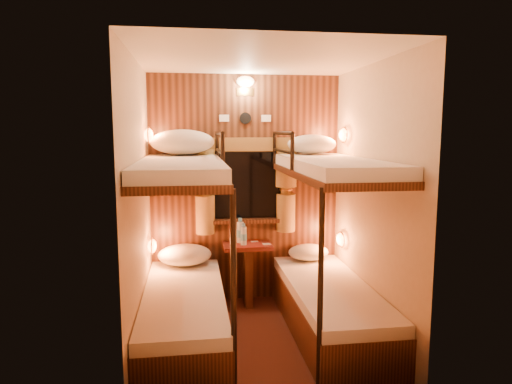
{
  "coord_description": "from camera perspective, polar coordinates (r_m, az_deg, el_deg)",
  "views": [
    {
      "loc": [
        -0.56,
        -3.75,
        1.83
      ],
      "look_at": [
        -0.01,
        0.15,
        1.29
      ],
      "focal_mm": 32.0,
      "sensor_mm": 36.0,
      "label": 1
    }
  ],
  "objects": [
    {
      "name": "pillow_lower_right",
      "position": [
        4.92,
        6.57,
        -7.48
      ],
      "size": [
        0.43,
        0.31,
        0.17
      ],
      "primitive_type": "ellipsoid",
      "color": "silver",
      "rests_on": "bunk_right"
    },
    {
      "name": "pillow_upper_left",
      "position": [
        4.55,
        -9.21,
        6.18
      ],
      "size": [
        0.63,
        0.45,
        0.25
      ],
      "primitive_type": "ellipsoid",
      "color": "silver",
      "rests_on": "bunk_left"
    },
    {
      "name": "curtains",
      "position": [
        4.79,
        -1.26,
        0.99
      ],
      "size": [
        1.1,
        0.22,
        1.0
      ],
      "color": "brown",
      "rests_on": "back_panel"
    },
    {
      "name": "pillow_lower_left",
      "position": [
        4.75,
        -8.9,
        -7.77
      ],
      "size": [
        0.54,
        0.39,
        0.21
      ],
      "primitive_type": "ellipsoid",
      "color": "silver",
      "rests_on": "bunk_left"
    },
    {
      "name": "bunk_right",
      "position": [
        4.21,
        9.2,
        -9.92
      ],
      "size": [
        0.72,
        1.9,
        1.82
      ],
      "color": "black",
      "rests_on": "floor"
    },
    {
      "name": "reading_lamps",
      "position": [
        4.53,
        -0.85,
        0.29
      ],
      "size": [
        2.0,
        0.2,
        1.25
      ],
      "color": "orange",
      "rests_on": "wall_left"
    },
    {
      "name": "sachet_a",
      "position": [
        4.77,
        1.31,
        -6.5
      ],
      "size": [
        0.09,
        0.07,
        0.01
      ],
      "primitive_type": "cube",
      "rotation": [
        0.0,
        0.0,
        0.21
      ],
      "color": "silver",
      "rests_on": "table"
    },
    {
      "name": "back_panel",
      "position": [
        4.86,
        -1.35,
        0.33
      ],
      "size": [
        2.0,
        0.03,
        2.4
      ],
      "primitive_type": "cube",
      "color": "black",
      "rests_on": "floor"
    },
    {
      "name": "wall_left",
      "position": [
        3.83,
        -14.51,
        -1.93
      ],
      "size": [
        0.0,
        2.4,
        2.4
      ],
      "primitive_type": "plane",
      "rotation": [
        1.57,
        0.0,
        1.57
      ],
      "color": "#C6B293",
      "rests_on": "floor"
    },
    {
      "name": "ceiling",
      "position": [
        3.84,
        0.48,
        16.32
      ],
      "size": [
        2.1,
        2.1,
        0.0
      ],
      "primitive_type": "plane",
      "rotation": [
        3.14,
        0.0,
        0.0
      ],
      "color": "silver",
      "rests_on": "wall_back"
    },
    {
      "name": "table",
      "position": [
        4.85,
        -1.06,
        -9.2
      ],
      "size": [
        0.5,
        0.34,
        0.66
      ],
      "color": "#511612",
      "rests_on": "floor"
    },
    {
      "name": "bottle_right",
      "position": [
        4.71,
        -1.56,
        -5.51
      ],
      "size": [
        0.07,
        0.07,
        0.23
      ],
      "rotation": [
        0.0,
        0.0,
        0.05
      ],
      "color": "#99BFE5",
      "rests_on": "table"
    },
    {
      "name": "bottle_left",
      "position": [
        4.8,
        -1.98,
        -5.05
      ],
      "size": [
        0.08,
        0.08,
        0.27
      ],
      "rotation": [
        0.0,
        0.0,
        0.24
      ],
      "color": "#99BFE5",
      "rests_on": "table"
    },
    {
      "name": "wall_right",
      "position": [
        4.11,
        14.37,
        -1.27
      ],
      "size": [
        0.0,
        2.4,
        2.4
      ],
      "primitive_type": "plane",
      "rotation": [
        1.57,
        0.0,
        -1.57
      ],
      "color": "#C6B293",
      "rests_on": "floor"
    },
    {
      "name": "wall_back",
      "position": [
        4.88,
        -1.37,
        0.35
      ],
      "size": [
        2.4,
        0.0,
        2.4
      ],
      "primitive_type": "plane",
      "rotation": [
        1.57,
        0.0,
        0.0
      ],
      "color": "#C6B293",
      "rests_on": "floor"
    },
    {
      "name": "wall_front",
      "position": [
        2.83,
        3.61,
        -5.07
      ],
      "size": [
        2.4,
        0.0,
        2.4
      ],
      "primitive_type": "plane",
      "rotation": [
        -1.57,
        0.0,
        0.0
      ],
      "color": "#C6B293",
      "rests_on": "floor"
    },
    {
      "name": "back_fixtures",
      "position": [
        4.8,
        -1.34,
        12.74
      ],
      "size": [
        0.54,
        0.09,
        0.48
      ],
      "color": "black",
      "rests_on": "back_panel"
    },
    {
      "name": "pillow_upper_right",
      "position": [
        4.69,
        6.98,
        5.94
      ],
      "size": [
        0.5,
        0.36,
        0.2
      ],
      "primitive_type": "ellipsoid",
      "color": "silver",
      "rests_on": "bunk_right"
    },
    {
      "name": "window",
      "position": [
        4.83,
        -1.3,
        0.06
      ],
      "size": [
        1.0,
        0.12,
        0.79
      ],
      "color": "black",
      "rests_on": "back_panel"
    },
    {
      "name": "sachet_b",
      "position": [
        4.87,
        -0.19,
        -6.22
      ],
      "size": [
        0.08,
        0.06,
        0.01
      ],
      "primitive_type": "cube",
      "rotation": [
        0.0,
        0.0,
        0.08
      ],
      "color": "silver",
      "rests_on": "table"
    },
    {
      "name": "bunk_left",
      "position": [
        4.03,
        -9.02,
        -10.71
      ],
      "size": [
        0.72,
        1.9,
        1.82
      ],
      "color": "black",
      "rests_on": "floor"
    },
    {
      "name": "floor",
      "position": [
        4.21,
        0.44,
        -17.97
      ],
      "size": [
        2.1,
        2.1,
        0.0
      ],
      "primitive_type": "plane",
      "color": "#3A1710",
      "rests_on": "ground"
    }
  ]
}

